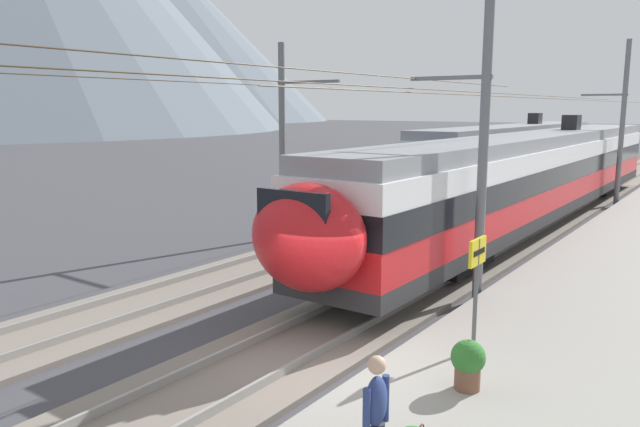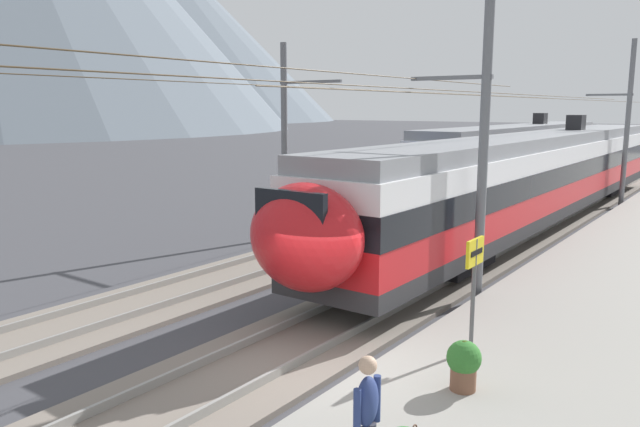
# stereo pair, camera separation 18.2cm
# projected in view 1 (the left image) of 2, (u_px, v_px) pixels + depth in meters

# --- Properties ---
(ground_plane) EXTENTS (400.00, 400.00, 0.00)m
(ground_plane) POSITION_uv_depth(u_px,v_px,m) (329.00, 373.00, 11.35)
(ground_plane) COLOR #424247
(track_near) EXTENTS (120.00, 3.00, 0.28)m
(track_near) POSITION_uv_depth(u_px,v_px,m) (279.00, 355.00, 12.02)
(track_near) COLOR slate
(track_near) RESTS_ON ground
(track_far) EXTENTS (120.00, 3.00, 0.28)m
(track_far) POSITION_uv_depth(u_px,v_px,m) (128.00, 310.00, 14.71)
(track_far) COLOR slate
(track_far) RESTS_ON ground
(train_near_platform) EXTENTS (32.98, 2.87, 4.27)m
(train_near_platform) POSITION_uv_depth(u_px,v_px,m) (536.00, 173.00, 25.04)
(train_near_platform) COLOR #2D2D30
(train_near_platform) RESTS_ON track_near
(train_far_track) EXTENTS (26.22, 3.03, 4.27)m
(train_far_track) POSITION_uv_depth(u_px,v_px,m) (512.00, 152.00, 36.78)
(train_far_track) COLOR #2D2D30
(train_far_track) RESTS_ON track_far
(catenary_mast_mid) EXTENTS (49.40, 2.15, 8.18)m
(catenary_mast_mid) POSITION_uv_depth(u_px,v_px,m) (478.00, 135.00, 14.88)
(catenary_mast_mid) COLOR slate
(catenary_mast_mid) RESTS_ON ground
(catenary_mast_east) EXTENTS (49.40, 2.15, 8.12)m
(catenary_mast_east) POSITION_uv_depth(u_px,v_px,m) (619.00, 122.00, 29.78)
(catenary_mast_east) COLOR slate
(catenary_mast_east) RESTS_ON ground
(catenary_mast_far_side) EXTENTS (49.40, 2.68, 7.21)m
(catenary_mast_far_side) POSITION_uv_depth(u_px,v_px,m) (287.00, 136.00, 22.46)
(catenary_mast_far_side) COLOR slate
(catenary_mast_far_side) RESTS_ON ground
(platform_sign) EXTENTS (0.70, 0.08, 2.16)m
(platform_sign) POSITION_uv_depth(u_px,v_px,m) (477.00, 269.00, 11.24)
(platform_sign) COLOR #59595B
(platform_sign) RESTS_ON platform_slab
(passenger_walking) EXTENTS (0.53, 0.22, 1.69)m
(passenger_walking) POSITION_uv_depth(u_px,v_px,m) (376.00, 416.00, 7.15)
(passenger_walking) COLOR #383842
(passenger_walking) RESTS_ON platform_slab
(potted_plant_by_shelter) EXTENTS (0.56, 0.56, 0.83)m
(potted_plant_by_shelter) POSITION_uv_depth(u_px,v_px,m) (468.00, 361.00, 9.83)
(potted_plant_by_shelter) COLOR brown
(potted_plant_by_shelter) RESTS_ON platform_slab
(mountain_right_ridge) EXTENTS (163.88, 163.88, 82.73)m
(mountain_right_ridge) POSITION_uv_depth(u_px,v_px,m) (113.00, 11.00, 232.16)
(mountain_right_ridge) COLOR slate
(mountain_right_ridge) RESTS_ON ground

